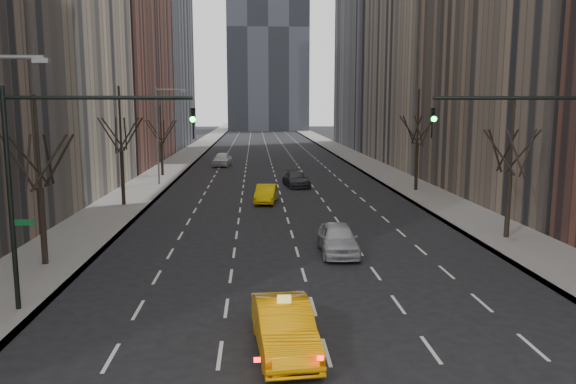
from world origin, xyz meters
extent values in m
cube|color=slate|center=(-12.25, 70.00, 0.07)|extent=(4.50, 320.00, 0.15)
cube|color=slate|center=(12.25, 70.00, 0.07)|extent=(4.50, 320.00, 0.15)
cylinder|color=black|center=(-12.00, 18.00, 1.93)|extent=(0.28, 0.28, 3.57)
cylinder|color=black|center=(-12.00, 18.00, 5.84)|extent=(0.16, 0.16, 4.25)
cylinder|color=black|center=(-11.85, 18.85, 4.95)|extent=(0.42, 1.80, 2.52)
cylinder|color=black|center=(-11.19, 18.29, 4.95)|extent=(1.74, 0.72, 2.52)
cylinder|color=black|center=(-11.34, 17.45, 4.95)|extent=(1.46, 1.25, 2.52)
cylinder|color=black|center=(-12.15, 17.15, 4.95)|extent=(0.42, 1.80, 2.52)
cylinder|color=black|center=(-12.81, 17.71, 4.95)|extent=(1.74, 0.72, 2.52)
cylinder|color=black|center=(-12.66, 18.55, 4.95)|extent=(1.46, 1.25, 2.52)
cylinder|color=black|center=(-12.00, 34.00, 2.15)|extent=(0.28, 0.28, 3.99)
cylinder|color=black|center=(-12.00, 34.00, 6.52)|extent=(0.16, 0.16, 4.75)
cylinder|color=black|center=(-11.85, 34.85, 5.37)|extent=(0.42, 1.80, 2.52)
cylinder|color=black|center=(-11.19, 34.29, 5.37)|extent=(1.74, 0.72, 2.52)
cylinder|color=black|center=(-11.34, 33.45, 5.37)|extent=(1.46, 1.25, 2.52)
cylinder|color=black|center=(-12.15, 33.15, 5.37)|extent=(0.42, 1.80, 2.52)
cylinder|color=black|center=(-12.81, 33.71, 5.37)|extent=(1.74, 0.72, 2.52)
cylinder|color=black|center=(-12.66, 34.55, 5.37)|extent=(1.46, 1.25, 2.52)
cylinder|color=black|center=(-12.00, 52.00, 1.83)|extent=(0.28, 0.28, 3.36)
cylinder|color=black|center=(-12.00, 52.00, 5.51)|extent=(0.16, 0.16, 4.00)
cylinder|color=black|center=(-11.85, 52.85, 4.74)|extent=(0.42, 1.80, 2.52)
cylinder|color=black|center=(-11.19, 52.29, 4.74)|extent=(1.74, 0.72, 2.52)
cylinder|color=black|center=(-11.34, 51.45, 4.74)|extent=(1.46, 1.25, 2.52)
cylinder|color=black|center=(-12.15, 51.15, 4.74)|extent=(0.42, 1.80, 2.52)
cylinder|color=black|center=(-12.81, 51.71, 4.74)|extent=(1.74, 0.72, 2.52)
cylinder|color=black|center=(-12.66, 52.55, 4.74)|extent=(1.46, 1.25, 2.52)
cylinder|color=black|center=(12.00, 22.00, 1.93)|extent=(0.28, 0.28, 3.57)
cylinder|color=black|center=(12.00, 22.00, 5.84)|extent=(0.16, 0.16, 4.25)
cylinder|color=black|center=(12.15, 22.85, 4.95)|extent=(0.42, 1.80, 2.52)
cylinder|color=black|center=(12.81, 22.29, 4.95)|extent=(1.74, 0.72, 2.52)
cylinder|color=black|center=(12.66, 21.45, 4.95)|extent=(1.46, 1.25, 2.52)
cylinder|color=black|center=(11.85, 21.15, 4.95)|extent=(0.42, 1.80, 2.52)
cylinder|color=black|center=(11.19, 21.71, 4.95)|extent=(1.74, 0.72, 2.52)
cylinder|color=black|center=(11.34, 22.55, 4.95)|extent=(1.46, 1.25, 2.52)
cylinder|color=black|center=(12.00, 40.00, 2.15)|extent=(0.28, 0.28, 3.99)
cylinder|color=black|center=(12.00, 40.00, 6.52)|extent=(0.16, 0.16, 4.75)
cylinder|color=black|center=(12.15, 40.85, 5.37)|extent=(0.42, 1.80, 2.52)
cylinder|color=black|center=(12.81, 40.29, 5.37)|extent=(1.74, 0.72, 2.52)
cylinder|color=black|center=(12.66, 39.45, 5.37)|extent=(1.46, 1.25, 2.52)
cylinder|color=black|center=(11.85, 39.15, 5.37)|extent=(0.42, 1.80, 2.52)
cylinder|color=black|center=(11.19, 39.71, 5.37)|extent=(1.74, 0.72, 2.52)
cylinder|color=black|center=(11.34, 40.55, 5.37)|extent=(1.46, 1.25, 2.52)
cylinder|color=black|center=(-10.80, 12.00, 4.15)|extent=(0.18, 0.18, 8.00)
cylinder|color=black|center=(-7.55, 12.00, 7.75)|extent=(6.50, 0.14, 0.14)
imported|color=black|center=(-4.30, 12.00, 6.85)|extent=(0.18, 0.22, 1.10)
sphere|color=#0CFF33|center=(-4.30, 11.82, 7.00)|extent=(0.20, 0.20, 0.20)
cube|color=#0C5926|center=(-10.40, 12.00, 3.35)|extent=(0.70, 0.04, 0.22)
cylinder|color=black|center=(7.55, 12.00, 7.75)|extent=(6.50, 0.14, 0.14)
imported|color=black|center=(4.30, 12.00, 6.85)|extent=(0.18, 0.22, 1.10)
sphere|color=#0CFF33|center=(4.30, 11.82, 7.00)|extent=(0.20, 0.20, 0.20)
cylinder|color=slate|center=(-9.90, 10.00, 8.95)|extent=(2.60, 0.14, 0.14)
cube|color=slate|center=(-8.70, 10.00, 8.85)|extent=(0.50, 0.22, 0.15)
cylinder|color=slate|center=(-11.20, 45.00, 4.65)|extent=(0.16, 0.16, 9.00)
cylinder|color=slate|center=(-9.90, 45.00, 8.95)|extent=(2.60, 0.14, 0.14)
cube|color=slate|center=(-8.70, 45.00, 8.85)|extent=(0.50, 0.22, 0.15)
imported|color=#FFA005|center=(-1.29, 8.17, 0.78)|extent=(2.07, 4.86, 1.56)
imported|color=#ABAEB3|center=(2.05, 19.51, 0.78)|extent=(1.94, 4.62, 1.56)
imported|color=yellow|center=(-1.30, 35.02, 0.70)|extent=(1.96, 4.38, 1.40)
imported|color=#313137|center=(1.70, 43.76, 0.71)|extent=(2.65, 5.12, 1.42)
imported|color=silver|center=(-6.23, 62.33, 0.86)|extent=(2.48, 5.19, 1.71)
camera|label=1|loc=(-2.14, -8.12, 7.47)|focal=35.00mm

